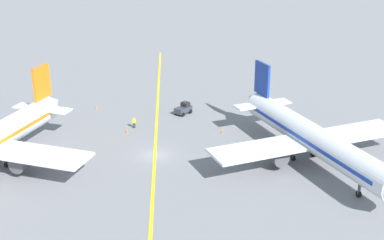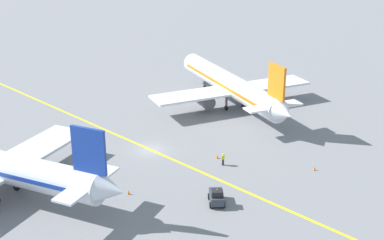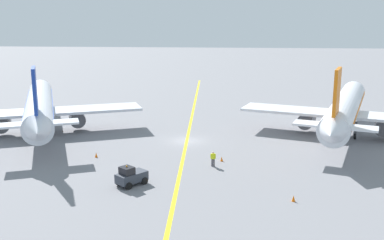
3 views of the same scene
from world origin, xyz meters
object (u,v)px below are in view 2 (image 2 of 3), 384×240
object	(u,v)px
airplane_adjacent_stand	(231,85)
traffic_cone_near_nose	(129,192)
ground_crew_worker	(223,159)
traffic_cone_mid_apron	(314,168)
baggage_tug_dark	(217,197)
traffic_cone_by_wingtip	(217,157)

from	to	relation	value
airplane_adjacent_stand	traffic_cone_near_nose	bearing A→B (deg)	-157.27
ground_crew_worker	traffic_cone_mid_apron	size ratio (longest dim) A/B	3.05
airplane_adjacent_stand	ground_crew_worker	world-z (taller)	airplane_adjacent_stand
baggage_tug_dark	ground_crew_worker	distance (m)	9.98
ground_crew_worker	traffic_cone_by_wingtip	size ratio (longest dim) A/B	3.05
ground_crew_worker	traffic_cone_mid_apron	distance (m)	11.74
baggage_tug_dark	traffic_cone_by_wingtip	size ratio (longest dim) A/B	5.95
traffic_cone_mid_apron	traffic_cone_near_nose	bearing A→B (deg)	152.37
traffic_cone_mid_apron	traffic_cone_by_wingtip	xyz separation A→B (m)	(-6.61, 10.94, 0.00)
ground_crew_worker	traffic_cone_mid_apron	bearing A→B (deg)	-50.20
ground_crew_worker	traffic_cone_by_wingtip	xyz separation A→B (m)	(0.89, 1.93, -0.63)
traffic_cone_by_wingtip	baggage_tug_dark	bearing A→B (deg)	-135.74
airplane_adjacent_stand	traffic_cone_near_nose	world-z (taller)	airplane_adjacent_stand
ground_crew_worker	baggage_tug_dark	bearing A→B (deg)	-140.10
traffic_cone_mid_apron	traffic_cone_by_wingtip	world-z (taller)	same
airplane_adjacent_stand	traffic_cone_by_wingtip	bearing A→B (deg)	-141.34
ground_crew_worker	traffic_cone_by_wingtip	distance (m)	2.22
traffic_cone_mid_apron	ground_crew_worker	bearing A→B (deg)	129.80
baggage_tug_dark	traffic_cone_mid_apron	bearing A→B (deg)	-9.77
baggage_tug_dark	traffic_cone_near_nose	size ratio (longest dim) A/B	5.95
baggage_tug_dark	traffic_cone_mid_apron	size ratio (longest dim) A/B	5.95
ground_crew_worker	airplane_adjacent_stand	bearing A→B (deg)	41.02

